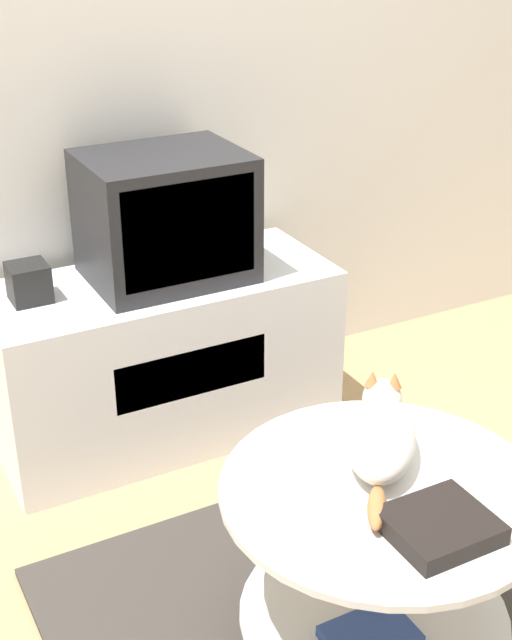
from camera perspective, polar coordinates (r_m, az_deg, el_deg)
wall_back at (r=3.00m, az=-7.29°, el=18.22°), size 8.00×0.05×2.60m
rug at (r=2.38m, az=8.57°, el=-19.58°), size 1.53×1.36×0.02m
tv_stand at (r=2.99m, az=-5.93°, el=-2.38°), size 1.12×0.48×0.57m
tv at (r=2.81m, az=-5.83°, el=6.59°), size 0.49×0.39×0.40m
speaker at (r=2.76m, az=-14.34°, el=2.34°), size 0.12×0.12×0.12m
coffee_table at (r=2.13m, az=7.81°, el=-14.51°), size 0.73×0.73×0.49m
dvd_box at (r=1.90m, az=11.66°, el=-12.78°), size 0.21×0.19×0.04m
cat at (r=2.09m, az=7.98°, el=-7.21°), size 0.35×0.45×0.12m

